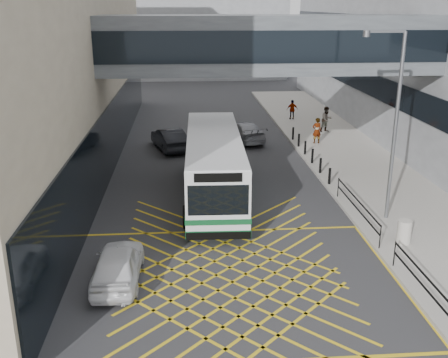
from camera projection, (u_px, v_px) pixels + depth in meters
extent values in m
plane|color=#333335|center=(232.00, 282.00, 18.91)|extent=(120.00, 120.00, 0.00)
cube|color=black|center=(116.00, 130.00, 32.98)|extent=(0.10, 41.50, 4.00)
cube|color=black|center=(356.00, 78.00, 41.19)|extent=(0.10, 43.50, 1.60)
cube|color=black|center=(360.00, 25.00, 39.92)|extent=(0.10, 43.50, 1.60)
cube|color=gray|center=(179.00, 8.00, 72.65)|extent=(28.00, 16.00, 18.00)
cube|color=#50555A|center=(268.00, 44.00, 28.09)|extent=(20.00, 4.00, 3.00)
cube|color=black|center=(275.00, 47.00, 26.18)|extent=(19.50, 0.06, 1.60)
cube|color=black|center=(263.00, 42.00, 30.00)|extent=(19.50, 0.06, 1.60)
cube|color=#9F9A91|center=(350.00, 159.00, 33.71)|extent=(6.00, 54.00, 0.16)
cube|color=gold|center=(232.00, 282.00, 18.91)|extent=(12.00, 9.00, 0.01)
cube|color=silver|center=(214.00, 164.00, 26.60)|extent=(2.98, 11.80, 2.88)
cube|color=#0E4A24|center=(214.00, 187.00, 27.00)|extent=(3.03, 11.84, 0.36)
cube|color=#0E4A24|center=(214.00, 177.00, 26.82)|extent=(3.05, 11.85, 0.23)
cube|color=black|center=(213.00, 154.00, 27.09)|extent=(3.01, 10.31, 1.12)
cube|color=black|center=(218.00, 200.00, 20.98)|extent=(2.45, 0.15, 1.28)
cube|color=black|center=(218.00, 178.00, 20.66)|extent=(1.92, 0.12, 0.37)
cube|color=silver|center=(214.00, 136.00, 26.14)|extent=(2.96, 11.69, 0.11)
cube|color=black|center=(218.00, 236.00, 21.45)|extent=(2.67, 0.18, 0.32)
cube|color=black|center=(211.00, 157.00, 32.56)|extent=(2.67, 0.18, 0.32)
cylinder|color=black|center=(186.00, 217.00, 23.31)|extent=(0.33, 1.07, 1.07)
cylinder|color=black|center=(247.00, 216.00, 23.43)|extent=(0.33, 1.07, 1.07)
cylinder|color=black|center=(189.00, 169.00, 30.18)|extent=(0.33, 1.07, 1.07)
cylinder|color=black|center=(235.00, 168.00, 30.30)|extent=(0.33, 1.07, 1.07)
imported|color=white|center=(118.00, 264.00, 18.76)|extent=(1.88, 4.45, 1.41)
imported|color=black|center=(169.00, 139.00, 35.97)|extent=(3.16, 5.09, 1.49)
imported|color=gray|center=(243.00, 131.00, 38.14)|extent=(3.31, 5.32, 1.54)
cylinder|color=slate|center=(395.00, 130.00, 22.92)|extent=(0.17, 0.17, 8.31)
cube|color=slate|center=(386.00, 31.00, 21.52)|extent=(1.67, 0.16, 0.10)
cylinder|color=slate|center=(367.00, 34.00, 21.46)|extent=(0.30, 0.30, 0.26)
cylinder|color=#ADA89E|center=(404.00, 232.00, 21.50)|extent=(0.57, 0.57, 0.99)
cube|color=black|center=(425.00, 276.00, 17.11)|extent=(0.05, 5.00, 0.05)
cube|color=black|center=(424.00, 286.00, 17.23)|extent=(0.05, 5.00, 0.05)
cube|color=black|center=(357.00, 200.00, 23.73)|extent=(0.05, 6.00, 0.05)
cube|color=black|center=(357.00, 208.00, 23.85)|extent=(0.05, 6.00, 0.05)
cylinder|color=black|center=(394.00, 254.00, 19.61)|extent=(0.04, 0.04, 1.00)
cylinder|color=black|center=(380.00, 237.00, 21.03)|extent=(0.04, 0.04, 1.00)
cylinder|color=black|center=(338.00, 187.00, 26.71)|extent=(0.04, 0.04, 1.00)
cylinder|color=black|center=(330.00, 176.00, 28.62)|extent=(0.14, 0.14, 0.90)
cylinder|color=black|center=(320.00, 165.00, 30.51)|extent=(0.14, 0.14, 0.90)
cylinder|color=black|center=(312.00, 156.00, 32.40)|extent=(0.14, 0.14, 0.90)
cylinder|color=black|center=(305.00, 148.00, 34.29)|extent=(0.14, 0.14, 0.90)
cylinder|color=black|center=(299.00, 140.00, 36.18)|extent=(0.14, 0.14, 0.90)
cylinder|color=black|center=(293.00, 133.00, 38.08)|extent=(0.14, 0.14, 0.90)
imported|color=gray|center=(317.00, 131.00, 36.90)|extent=(0.80, 0.64, 1.81)
imported|color=gray|center=(326.00, 119.00, 40.18)|extent=(1.08, 0.86, 1.94)
imported|color=gray|center=(292.00, 110.00, 44.66)|extent=(0.99, 0.50, 1.64)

